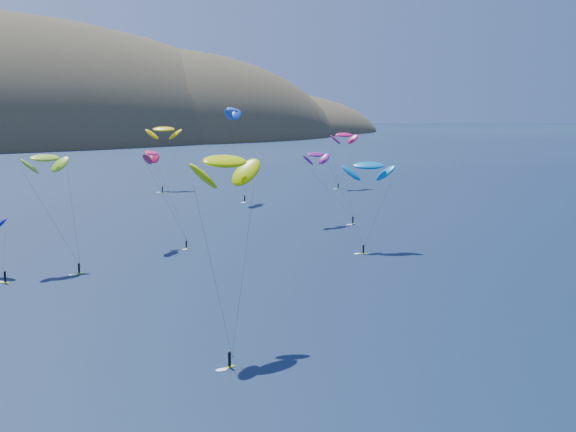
% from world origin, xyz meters
% --- Properties ---
extents(kitesurfer_2, '(11.42, 13.66, 24.35)m').
position_xyz_m(kitesurfer_2, '(-29.16, 49.73, 21.51)').
color(kitesurfer_2, '#A7CD16').
rests_on(kitesurfer_2, ground).
extents(kitesurfer_3, '(9.07, 12.27, 21.23)m').
position_xyz_m(kitesurfer_3, '(-33.89, 104.11, 18.84)').
color(kitesurfer_3, '#A7CD16').
rests_on(kitesurfer_3, ground).
extents(kitesurfer_4, '(10.22, 11.25, 28.69)m').
position_xyz_m(kitesurfer_4, '(39.15, 166.74, 25.95)').
color(kitesurfer_4, '#A7CD16').
rests_on(kitesurfer_4, ground).
extents(kitesurfer_5, '(11.23, 10.35, 18.77)m').
position_xyz_m(kitesurfer_5, '(23.96, 87.59, 16.07)').
color(kitesurfer_5, '#A7CD16').
rests_on(kitesurfer_5, ground).
extents(kitesurfer_6, '(10.58, 9.49, 18.26)m').
position_xyz_m(kitesurfer_6, '(33.93, 118.73, 16.06)').
color(kitesurfer_6, '#A7CD16').
rests_on(kitesurfer_6, ground).
extents(kitesurfer_8, '(10.16, 5.35, 20.08)m').
position_xyz_m(kitesurfer_8, '(86.74, 176.29, 17.32)').
color(kitesurfer_8, '#A7CD16').
rests_on(kitesurfer_8, ground).
extents(kitesurfer_9, '(7.65, 11.92, 20.31)m').
position_xyz_m(kitesurfer_9, '(-10.15, 113.31, 18.30)').
color(kitesurfer_9, '#A7CD16').
rests_on(kitesurfer_9, ground).
extents(kitesurfer_11, '(12.16, 15.26, 22.40)m').
position_xyz_m(kitesurfer_11, '(35.84, 205.82, 19.32)').
color(kitesurfer_11, '#A7CD16').
rests_on(kitesurfer_11, ground).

